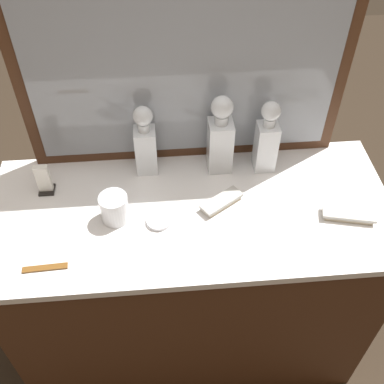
% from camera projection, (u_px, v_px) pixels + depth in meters
% --- Properties ---
extents(ground_plane, '(6.00, 6.00, 0.00)m').
position_uv_depth(ground_plane, '(192.00, 334.00, 2.12)').
color(ground_plane, '#2D2319').
extents(dresser, '(1.31, 0.57, 0.86)m').
position_uv_depth(dresser, '(192.00, 282.00, 1.81)').
color(dresser, '#472816').
rests_on(dresser, ground_plane).
extents(dresser_mirror, '(1.05, 0.03, 0.79)m').
position_uv_depth(dresser_mirror, '(184.00, 56.00, 1.40)').
color(dresser_mirror, '#472816').
rests_on(dresser_mirror, dresser).
extents(crystal_decanter_right, '(0.08, 0.08, 0.29)m').
position_uv_depth(crystal_decanter_right, '(220.00, 141.00, 1.55)').
color(crystal_decanter_right, white).
rests_on(crystal_decanter_right, dresser).
extents(crystal_decanter_center, '(0.07, 0.07, 0.27)m').
position_uv_depth(crystal_decanter_center, '(266.00, 143.00, 1.56)').
color(crystal_decanter_center, white).
rests_on(crystal_decanter_center, dresser).
extents(crystal_decanter_far_right, '(0.07, 0.07, 0.26)m').
position_uv_depth(crystal_decanter_far_right, '(146.00, 146.00, 1.56)').
color(crystal_decanter_far_right, white).
rests_on(crystal_decanter_far_right, dresser).
extents(crystal_tumbler_front, '(0.09, 0.09, 0.09)m').
position_uv_depth(crystal_tumbler_front, '(115.00, 209.00, 1.45)').
color(crystal_tumbler_front, white).
rests_on(crystal_tumbler_front, dresser).
extents(silver_brush_far_left, '(0.17, 0.09, 0.02)m').
position_uv_depth(silver_brush_far_left, '(348.00, 215.00, 1.47)').
color(silver_brush_far_left, '#B7A88C').
rests_on(silver_brush_far_left, dresser).
extents(silver_brush_right, '(0.15, 0.12, 0.02)m').
position_uv_depth(silver_brush_right, '(221.00, 202.00, 1.51)').
color(silver_brush_right, '#B7A88C').
rests_on(silver_brush_right, dresser).
extents(porcelain_dish, '(0.08, 0.08, 0.01)m').
position_uv_depth(porcelain_dish, '(159.00, 221.00, 1.46)').
color(porcelain_dish, silver).
rests_on(porcelain_dish, dresser).
extents(tortoiseshell_comb, '(0.13, 0.03, 0.01)m').
position_uv_depth(tortoiseshell_comb, '(45.00, 268.00, 1.34)').
color(tortoiseshell_comb, brown).
rests_on(tortoiseshell_comb, dresser).
extents(napkin_holder, '(0.05, 0.05, 0.11)m').
position_uv_depth(napkin_holder, '(44.00, 181.00, 1.52)').
color(napkin_holder, black).
rests_on(napkin_holder, dresser).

